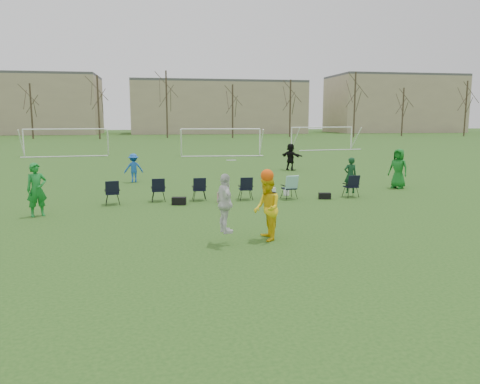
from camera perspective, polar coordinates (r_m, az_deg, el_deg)
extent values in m
plane|color=#224C17|center=(11.76, -0.57, -7.80)|extent=(260.00, 260.00, 0.00)
imported|color=#167E2A|center=(17.70, -23.54, 0.26)|extent=(0.82, 0.72, 1.88)
imported|color=#1853B5|center=(25.58, -12.84, 2.87)|extent=(1.08, 0.74, 1.53)
imported|color=#126A1D|center=(24.08, 18.73, 2.73)|extent=(1.05, 1.12, 1.93)
imported|color=black|center=(30.95, 6.19, 4.29)|extent=(1.39, 1.63, 1.76)
imported|color=white|center=(12.58, -1.83, -1.41)|extent=(0.59, 1.01, 1.62)
imported|color=yellow|center=(13.08, 3.30, -2.03)|extent=(0.69, 0.88, 1.80)
sphere|color=#FF530D|center=(12.93, 3.33, 2.01)|extent=(0.36, 0.36, 0.36)
cylinder|color=white|center=(12.49, -1.08, 3.91)|extent=(0.27, 0.27, 0.05)
imported|color=#103C1D|center=(20.95, 13.31, 2.00)|extent=(0.58, 0.40, 1.57)
cube|color=black|center=(18.69, -7.44, -1.09)|extent=(0.60, 0.40, 0.30)
cube|color=#C57F91|center=(19.09, -2.26, -0.65)|extent=(0.39, 0.29, 0.40)
cube|color=#103D20|center=(19.79, 3.72, -0.50)|extent=(0.45, 0.29, 0.28)
cube|color=white|center=(20.96, 3.72, 0.09)|extent=(0.45, 0.35, 0.32)
cylinder|color=white|center=(20.88, 5.66, 0.01)|extent=(0.26, 0.26, 0.30)
cube|color=black|center=(20.17, 10.28, -0.47)|extent=(0.54, 0.34, 0.26)
cube|color=black|center=(19.23, -15.30, -0.05)|extent=(0.66, 0.66, 0.96)
cube|color=black|center=(19.58, -9.94, 0.29)|extent=(0.62, 0.62, 0.96)
cube|color=black|center=(19.57, -5.00, 0.39)|extent=(0.60, 0.60, 0.96)
cube|color=black|center=(19.67, 0.68, 0.47)|extent=(0.62, 0.62, 0.96)
cube|color=black|center=(19.97, 6.01, 0.55)|extent=(0.70, 0.70, 0.96)
cube|color=black|center=(20.92, 13.37, 0.73)|extent=(0.65, 0.65, 0.96)
cylinder|color=white|center=(46.36, -24.90, 5.46)|extent=(0.12, 0.12, 2.40)
cylinder|color=white|center=(45.70, -15.81, 5.91)|extent=(0.12, 0.12, 2.40)
cylinder|color=white|center=(45.85, -20.47, 7.19)|extent=(7.28, 0.76, 0.12)
cylinder|color=white|center=(43.47, -7.18, 6.04)|extent=(0.12, 0.12, 2.40)
cylinder|color=white|center=(43.95, 2.44, 6.13)|extent=(0.12, 0.12, 2.40)
cylinder|color=white|center=(43.51, -2.36, 7.68)|extent=(7.29, 0.63, 0.12)
cylinder|color=white|center=(50.69, 6.30, 6.47)|extent=(0.12, 0.12, 2.40)
cylinder|color=white|center=(54.10, 13.41, 6.43)|extent=(0.12, 0.12, 2.40)
cylinder|color=white|center=(52.26, 10.00, 7.78)|extent=(7.25, 1.13, 0.12)
cylinder|color=#382B21|center=(85.03, -24.08, 8.98)|extent=(0.28, 0.28, 9.00)
cylinder|color=#382B21|center=(80.15, -16.87, 9.84)|extent=(0.28, 0.28, 10.20)
cylinder|color=#382B21|center=(82.66, -8.93, 10.50)|extent=(0.28, 0.28, 11.40)
cylinder|color=#382B21|center=(80.64, -0.91, 9.79)|extent=(0.28, 0.28, 9.00)
cylinder|color=#382B21|center=(86.00, 6.13, 10.09)|extent=(0.28, 0.28, 10.20)
cylinder|color=#382B21|center=(86.93, 13.80, 10.27)|extent=(0.28, 0.28, 11.40)
cylinder|color=#382B21|center=(94.49, 19.22, 9.18)|extent=(0.28, 0.28, 9.00)
cylinder|color=#382B21|center=(97.84, 25.81, 9.12)|extent=(0.28, 0.28, 10.20)
cube|color=tan|center=(108.02, -2.74, 10.11)|extent=(38.00, 16.00, 11.00)
cube|color=tan|center=(121.30, 18.17, 10.03)|extent=(30.00, 16.00, 13.00)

